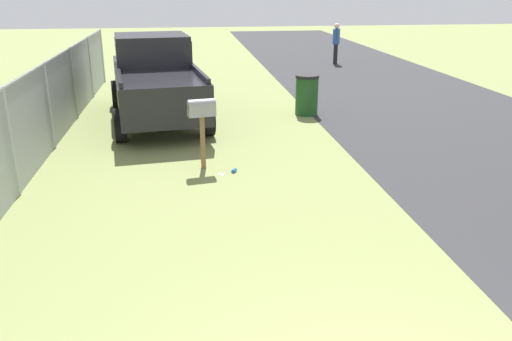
{
  "coord_description": "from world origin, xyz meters",
  "views": [
    {
      "loc": [
        -2.84,
        1.42,
        3.37
      ],
      "look_at": [
        3.79,
        0.53,
        0.99
      ],
      "focal_mm": 37.28,
      "sensor_mm": 36.0,
      "label": 1
    }
  ],
  "objects_px": {
    "pickup_truck": "(155,76)",
    "pedestrian": "(336,41)",
    "trash_bin": "(307,95)",
    "mailbox": "(202,113)"
  },
  "relations": [
    {
      "from": "pickup_truck",
      "to": "pedestrian",
      "type": "relative_size",
      "value": 3.27
    },
    {
      "from": "pickup_truck",
      "to": "trash_bin",
      "type": "bearing_deg",
      "value": -98.83
    },
    {
      "from": "pedestrian",
      "to": "mailbox",
      "type": "bearing_deg",
      "value": -84.72
    },
    {
      "from": "pickup_truck",
      "to": "trash_bin",
      "type": "distance_m",
      "value": 3.98
    },
    {
      "from": "mailbox",
      "to": "pickup_truck",
      "type": "relative_size",
      "value": 0.24
    },
    {
      "from": "pickup_truck",
      "to": "pedestrian",
      "type": "height_order",
      "value": "pickup_truck"
    },
    {
      "from": "trash_bin",
      "to": "pedestrian",
      "type": "distance_m",
      "value": 9.48
    },
    {
      "from": "mailbox",
      "to": "trash_bin",
      "type": "height_order",
      "value": "mailbox"
    },
    {
      "from": "mailbox",
      "to": "pedestrian",
      "type": "distance_m",
      "value": 14.28
    },
    {
      "from": "trash_bin",
      "to": "mailbox",
      "type": "bearing_deg",
      "value": 143.91
    }
  ]
}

